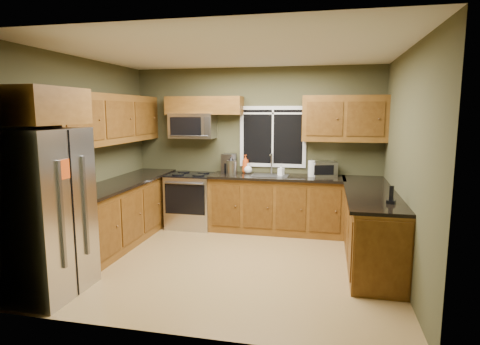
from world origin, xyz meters
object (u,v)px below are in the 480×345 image
at_px(refrigerator, 43,213).
at_px(toaster_oven, 324,169).
at_px(kettle, 231,167).
at_px(soap_bottle_a, 245,164).
at_px(range, 191,200).
at_px(paper_towel_roll, 311,169).
at_px(cordless_phone, 391,198).
at_px(soap_bottle_b, 281,170).
at_px(microwave, 193,126).
at_px(coffee_maker, 229,164).
at_px(soap_bottle_c, 248,168).

bearing_deg(refrigerator, toaster_oven, 45.16).
relative_size(kettle, soap_bottle_a, 0.96).
bearing_deg(range, paper_towel_roll, 1.67).
height_order(range, soap_bottle_a, soap_bottle_a).
relative_size(kettle, cordless_phone, 1.42).
xyz_separation_m(range, soap_bottle_b, (1.53, 0.03, 0.56)).
xyz_separation_m(microwave, soap_bottle_a, (0.90, 0.09, -0.64)).
relative_size(range, paper_towel_roll, 3.35).
height_order(refrigerator, toaster_oven, refrigerator).
relative_size(range, coffee_maker, 2.91).
xyz_separation_m(refrigerator, paper_towel_roll, (2.70, 2.83, 0.17)).
bearing_deg(refrigerator, soap_bottle_c, 60.75).
bearing_deg(soap_bottle_b, kettle, -173.94).
xyz_separation_m(toaster_oven, coffee_maker, (-1.59, 0.02, 0.03)).
xyz_separation_m(toaster_oven, soap_bottle_b, (-0.68, -0.12, -0.02)).
distance_m(refrigerator, microwave, 3.10).
height_order(range, soap_bottle_c, soap_bottle_c).
height_order(paper_towel_roll, cordless_phone, paper_towel_roll).
height_order(refrigerator, soap_bottle_b, refrigerator).
xyz_separation_m(range, coffee_maker, (0.62, 0.17, 0.62)).
relative_size(microwave, kettle, 2.60).
height_order(refrigerator, kettle, refrigerator).
bearing_deg(refrigerator, microwave, 76.66).
relative_size(soap_bottle_a, soap_bottle_b, 1.66).
relative_size(range, soap_bottle_b, 5.11).
bearing_deg(microwave, paper_towel_roll, -2.20).
xyz_separation_m(toaster_oven, soap_bottle_a, (-1.31, 0.08, 0.04)).
height_order(microwave, soap_bottle_a, microwave).
xyz_separation_m(kettle, soap_bottle_c, (0.24, 0.23, -0.05)).
xyz_separation_m(refrigerator, kettle, (1.41, 2.71, 0.17)).
bearing_deg(soap_bottle_a, coffee_maker, -167.45).
bearing_deg(toaster_oven, kettle, -172.26).
relative_size(toaster_oven, soap_bottle_a, 1.43).
distance_m(coffee_maker, soap_bottle_b, 0.92).
distance_m(toaster_oven, soap_bottle_c, 1.25).
xyz_separation_m(coffee_maker, soap_bottle_b, (0.91, -0.14, -0.06)).
bearing_deg(range, kettle, -4.42).
bearing_deg(soap_bottle_a, microwave, -174.02).
relative_size(toaster_oven, soap_bottle_c, 2.54).
xyz_separation_m(refrigerator, toaster_oven, (2.90, 2.92, 0.16)).
height_order(range, paper_towel_roll, paper_towel_roll).
relative_size(refrigerator, coffee_maker, 5.59).
relative_size(toaster_oven, coffee_maker, 1.35).
bearing_deg(range, toaster_oven, 3.81).
bearing_deg(range, soap_bottle_a, 14.36).
relative_size(coffee_maker, soap_bottle_a, 1.06).
bearing_deg(refrigerator, soap_bottle_b, 51.60).
relative_size(soap_bottle_b, cordless_phone, 0.89).
distance_m(microwave, soap_bottle_c, 1.19).
bearing_deg(coffee_maker, soap_bottle_c, 0.40).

